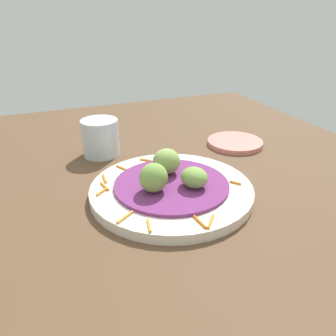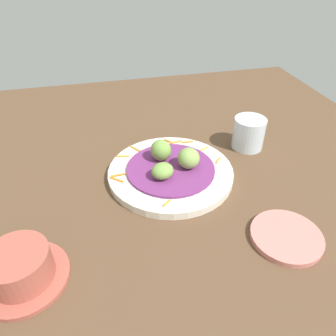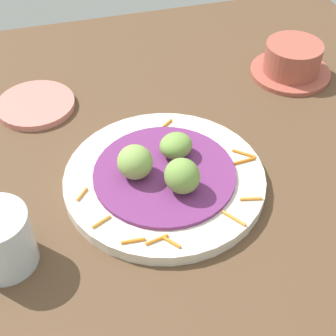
# 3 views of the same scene
# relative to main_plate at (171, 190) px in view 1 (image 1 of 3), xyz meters

# --- Properties ---
(table_surface) EXTENTS (1.10, 1.10, 0.02)m
(table_surface) POSITION_rel_main_plate_xyz_m (0.05, -0.05, -0.02)
(table_surface) COLOR brown
(table_surface) RESTS_ON ground
(main_plate) EXTENTS (0.28, 0.28, 0.02)m
(main_plate) POSITION_rel_main_plate_xyz_m (0.00, 0.00, 0.00)
(main_plate) COLOR silver
(main_plate) RESTS_ON table_surface
(cabbage_bed) EXTENTS (0.19, 0.19, 0.01)m
(cabbage_bed) POSITION_rel_main_plate_xyz_m (0.00, 0.00, 0.01)
(cabbage_bed) COLOR #702D6B
(cabbage_bed) RESTS_ON main_plate
(carrot_garnish) EXTENTS (0.24, 0.26, 0.00)m
(carrot_garnish) POSITION_rel_main_plate_xyz_m (0.05, 0.02, 0.01)
(carrot_garnish) COLOR orange
(carrot_garnish) RESTS_ON main_plate
(guac_scoop_left) EXTENTS (0.05, 0.05, 0.05)m
(guac_scoop_left) POSITION_rel_main_plate_xyz_m (-0.01, -0.04, 0.04)
(guac_scoop_left) COLOR #84A851
(guac_scoop_left) RESTS_ON cabbage_bed
(guac_scoop_center) EXTENTS (0.06, 0.06, 0.05)m
(guac_scoop_center) POSITION_rel_main_plate_xyz_m (0.04, 0.01, 0.04)
(guac_scoop_center) COLOR #759E47
(guac_scoop_center) RESTS_ON cabbage_bed
(guac_scoop_right) EXTENTS (0.05, 0.06, 0.03)m
(guac_scoop_right) POSITION_rel_main_plate_xyz_m (-0.03, 0.02, 0.03)
(guac_scoop_right) COLOR #759E47
(guac_scoop_right) RESTS_ON cabbage_bed
(side_plate_small) EXTENTS (0.13, 0.13, 0.01)m
(side_plate_small) POSITION_rel_main_plate_xyz_m (-0.22, -0.16, -0.00)
(side_plate_small) COLOR tan
(side_plate_small) RESTS_ON table_surface
(water_glass) EXTENTS (0.08, 0.08, 0.08)m
(water_glass) POSITION_rel_main_plate_xyz_m (0.07, -0.22, 0.03)
(water_glass) COLOR silver
(water_glass) RESTS_ON table_surface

